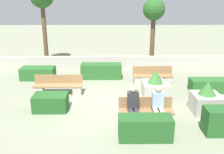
{
  "coord_description": "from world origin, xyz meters",
  "views": [
    {
      "loc": [
        0.36,
        -9.44,
        4.07
      ],
      "look_at": [
        0.48,
        0.5,
        0.9
      ],
      "focal_mm": 40.0,
      "sensor_mm": 36.0,
      "label": 1
    }
  ],
  "objects_px": {
    "tree_center_left": "(154,12)",
    "bench_front": "(146,113)",
    "person_seated_man": "(133,104)",
    "person_seated_woman": "(158,104)",
    "bench_right_side": "(58,87)",
    "planter_corner_left": "(155,86)",
    "planter_corner_right": "(206,100)",
    "bench_left_side": "(153,77)"
  },
  "relations": [
    {
      "from": "tree_center_left",
      "to": "bench_front",
      "type": "bearing_deg",
      "value": -100.7
    },
    {
      "from": "person_seated_man",
      "to": "tree_center_left",
      "type": "height_order",
      "value": "tree_center_left"
    },
    {
      "from": "bench_front",
      "to": "person_seated_woman",
      "type": "xyz_separation_m",
      "value": [
        0.38,
        -0.14,
        0.41
      ]
    },
    {
      "from": "bench_right_side",
      "to": "planter_corner_left",
      "type": "bearing_deg",
      "value": 0.61
    },
    {
      "from": "bench_right_side",
      "to": "tree_center_left",
      "type": "height_order",
      "value": "tree_center_left"
    },
    {
      "from": "bench_front",
      "to": "planter_corner_right",
      "type": "xyz_separation_m",
      "value": [
        2.32,
        0.73,
        0.17
      ]
    },
    {
      "from": "bench_front",
      "to": "bench_right_side",
      "type": "distance_m",
      "value": 4.35
    },
    {
      "from": "bench_front",
      "to": "bench_left_side",
      "type": "height_order",
      "value": "same"
    },
    {
      "from": "person_seated_woman",
      "to": "person_seated_man",
      "type": "bearing_deg",
      "value": 179.96
    },
    {
      "from": "person_seated_woman",
      "to": "bench_front",
      "type": "bearing_deg",
      "value": 160.07
    },
    {
      "from": "bench_right_side",
      "to": "person_seated_woman",
      "type": "height_order",
      "value": "person_seated_woman"
    },
    {
      "from": "bench_front",
      "to": "planter_corner_left",
      "type": "distance_m",
      "value": 2.44
    },
    {
      "from": "person_seated_woman",
      "to": "planter_corner_left",
      "type": "height_order",
      "value": "person_seated_woman"
    },
    {
      "from": "bench_right_side",
      "to": "person_seated_man",
      "type": "xyz_separation_m",
      "value": [
        3.02,
        -2.76,
        0.4
      ]
    },
    {
      "from": "bench_left_side",
      "to": "tree_center_left",
      "type": "distance_m",
      "value": 4.66
    },
    {
      "from": "person_seated_woman",
      "to": "planter_corner_right",
      "type": "distance_m",
      "value": 2.14
    },
    {
      "from": "person_seated_man",
      "to": "planter_corner_right",
      "type": "bearing_deg",
      "value": 17.4
    },
    {
      "from": "bench_left_side",
      "to": "planter_corner_left",
      "type": "height_order",
      "value": "planter_corner_left"
    },
    {
      "from": "bench_left_side",
      "to": "person_seated_woman",
      "type": "bearing_deg",
      "value": -94.16
    },
    {
      "from": "person_seated_woman",
      "to": "planter_corner_left",
      "type": "distance_m",
      "value": 2.5
    },
    {
      "from": "person_seated_man",
      "to": "bench_left_side",
      "type": "bearing_deg",
      "value": 71.81
    },
    {
      "from": "bench_front",
      "to": "tree_center_left",
      "type": "xyz_separation_m",
      "value": [
        1.44,
        7.6,
        2.92
      ]
    },
    {
      "from": "bench_front",
      "to": "planter_corner_right",
      "type": "bearing_deg",
      "value": 17.49
    },
    {
      "from": "bench_left_side",
      "to": "person_seated_man",
      "type": "distance_m",
      "value": 4.37
    },
    {
      "from": "bench_right_side",
      "to": "person_seated_man",
      "type": "relative_size",
      "value": 1.59
    },
    {
      "from": "tree_center_left",
      "to": "person_seated_woman",
      "type": "bearing_deg",
      "value": -97.79
    },
    {
      "from": "bench_front",
      "to": "person_seated_man",
      "type": "height_order",
      "value": "person_seated_man"
    },
    {
      "from": "bench_front",
      "to": "person_seated_man",
      "type": "distance_m",
      "value": 0.62
    },
    {
      "from": "bench_left_side",
      "to": "person_seated_woman",
      "type": "height_order",
      "value": "person_seated_woman"
    },
    {
      "from": "person_seated_man",
      "to": "planter_corner_left",
      "type": "bearing_deg",
      "value": 64.58
    },
    {
      "from": "person_seated_man",
      "to": "planter_corner_right",
      "type": "relative_size",
      "value": 1.1
    },
    {
      "from": "bench_left_side",
      "to": "planter_corner_right",
      "type": "height_order",
      "value": "planter_corner_right"
    },
    {
      "from": "person_seated_woman",
      "to": "planter_corner_right",
      "type": "height_order",
      "value": "person_seated_woman"
    },
    {
      "from": "planter_corner_right",
      "to": "planter_corner_left",
      "type": "bearing_deg",
      "value": 135.11
    },
    {
      "from": "bench_front",
      "to": "tree_center_left",
      "type": "relative_size",
      "value": 0.45
    },
    {
      "from": "bench_right_side",
      "to": "planter_corner_right",
      "type": "xyz_separation_m",
      "value": [
        5.79,
        -1.89,
        0.16
      ]
    },
    {
      "from": "planter_corner_right",
      "to": "person_seated_woman",
      "type": "bearing_deg",
      "value": -155.9
    },
    {
      "from": "planter_corner_left",
      "to": "planter_corner_right",
      "type": "xyz_separation_m",
      "value": [
        1.6,
        -1.59,
        0.02
      ]
    },
    {
      "from": "bench_left_side",
      "to": "person_seated_woman",
      "type": "distance_m",
      "value": 4.18
    },
    {
      "from": "bench_right_side",
      "to": "person_seated_woman",
      "type": "xyz_separation_m",
      "value": [
        3.85,
        -2.76,
        0.4
      ]
    },
    {
      "from": "person_seated_man",
      "to": "bench_front",
      "type": "bearing_deg",
      "value": 16.94
    },
    {
      "from": "person_seated_man",
      "to": "tree_center_left",
      "type": "bearing_deg",
      "value": 76.31
    }
  ]
}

